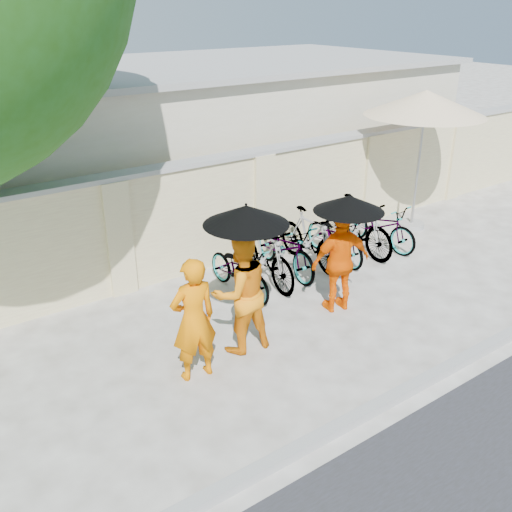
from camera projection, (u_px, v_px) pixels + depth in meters
ground at (277, 354)px, 8.19m from camera, size 80.00×80.00×0.00m
kerb at (363, 414)px, 6.91m from camera, size 40.00×0.16×0.12m
compound_wall at (216, 213)px, 10.69m from camera, size 20.00×0.30×2.00m
building_behind at (167, 139)px, 13.80m from camera, size 14.00×6.00×3.20m
monk_left at (194, 320)px, 7.38m from camera, size 0.66×0.46×1.73m
monk_center at (241, 293)px, 7.99m from camera, size 0.94×0.76×1.81m
parasol_center at (246, 215)px, 7.48m from camera, size 1.16×1.16×1.18m
monk_right at (341, 261)px, 9.07m from camera, size 1.07×0.64×1.70m
parasol_right at (349, 203)px, 8.62m from camera, size 1.09×1.09×1.00m
patio_umbrella at (425, 104)px, 11.70m from camera, size 3.00×3.00×2.99m
bike_0 at (240, 270)px, 9.76m from camera, size 0.63×1.67×0.87m
bike_1 at (265, 254)px, 10.06m from camera, size 0.67×1.89×1.12m
bike_2 at (285, 247)px, 10.50m from camera, size 0.83×1.95×1.00m
bike_3 at (310, 238)px, 10.77m from camera, size 0.59×1.83×1.09m
bike_4 at (335, 237)px, 11.06m from camera, size 0.77×1.78×0.91m
bike_5 at (358, 226)px, 11.30m from camera, size 0.57×1.91×1.14m
bike_6 at (380, 225)px, 11.61m from camera, size 0.79×1.84×0.94m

